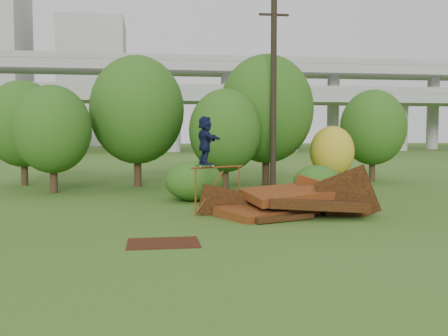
{
  "coord_description": "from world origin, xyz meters",
  "views": [
    {
      "loc": [
        -3.2,
        -14.5,
        2.77
      ],
      "look_at": [
        -0.8,
        2.0,
        1.6
      ],
      "focal_mm": 40.0,
      "sensor_mm": 36.0,
      "label": 1
    }
  ],
  "objects": [
    {
      "name": "building_right",
      "position": [
        -16.0,
        102.0,
        14.0
      ],
      "size": [
        14.0,
        14.0,
        28.0
      ],
      "primitive_type": "cube",
      "color": "#9E9E99",
      "rests_on": "ground"
    },
    {
      "name": "freeway_overpass",
      "position": [
        0.0,
        62.92,
        10.32
      ],
      "size": [
        160.0,
        15.0,
        13.7
      ],
      "color": "gray",
      "rests_on": "ground"
    },
    {
      "name": "ground",
      "position": [
        0.0,
        0.0,
        0.0
      ],
      "size": [
        240.0,
        240.0,
        0.0
      ],
      "primitive_type": "plane",
      "color": "#2D5116",
      "rests_on": "ground"
    },
    {
      "name": "tree_3",
      "position": [
        2.82,
        11.37,
        4.04
      ],
      "size": [
        4.98,
        4.98,
        6.91
      ],
      "color": "black",
      "rests_on": "ground"
    },
    {
      "name": "tree_0",
      "position": [
        -7.69,
        9.31,
        2.94
      ],
      "size": [
        3.53,
        3.53,
        4.98
      ],
      "color": "black",
      "rests_on": "ground"
    },
    {
      "name": "utility_pole",
      "position": [
        2.46,
        8.38,
        4.55
      ],
      "size": [
        1.4,
        0.28,
        8.95
      ],
      "color": "black",
      "rests_on": "ground"
    },
    {
      "name": "tree_2",
      "position": [
        0.27,
        9.03,
        2.88
      ],
      "size": [
        3.46,
        3.46,
        4.88
      ],
      "color": "black",
      "rests_on": "ground"
    },
    {
      "name": "skateboard",
      "position": [
        -1.41,
        2.17,
        1.69
      ],
      "size": [
        0.71,
        0.45,
        0.07
      ],
      "rotation": [
        0.0,
        0.0,
        0.42
      ],
      "color": "black",
      "rests_on": "grind_rail"
    },
    {
      "name": "grind_rail",
      "position": [
        -0.96,
        2.37,
        1.14
      ],
      "size": [
        1.9,
        0.89,
        1.64
      ],
      "color": "brown",
      "rests_on": "ground"
    },
    {
      "name": "tree_4",
      "position": [
        5.99,
        10.05,
        1.82
      ],
      "size": [
        2.27,
        2.27,
        3.14
      ],
      "color": "black",
      "rests_on": "ground"
    },
    {
      "name": "flat_plate",
      "position": [
        -2.93,
        -2.07,
        0.01
      ],
      "size": [
        1.8,
        1.28,
        0.03
      ],
      "primitive_type": "cube",
      "rotation": [
        0.0,
        0.0,
        0.0
      ],
      "color": "#39180C",
      "rests_on": "ground"
    },
    {
      "name": "scrap_pile",
      "position": [
        1.46,
        1.63,
        0.44
      ],
      "size": [
        6.03,
        3.19,
        2.18
      ],
      "color": "#3D170A",
      "rests_on": "ground"
    },
    {
      "name": "tree_1",
      "position": [
        -3.92,
        11.77,
        3.96
      ],
      "size": [
        4.86,
        4.86,
        6.76
      ],
      "color": "black",
      "rests_on": "ground"
    },
    {
      "name": "shrub_left",
      "position": [
        -1.49,
        5.72,
        0.82
      ],
      "size": [
        2.37,
        2.19,
        1.64
      ],
      "primitive_type": "ellipsoid",
      "color": "#285617",
      "rests_on": "ground"
    },
    {
      "name": "shrub_right",
      "position": [
        3.7,
        5.66,
        0.71
      ],
      "size": [
        2.01,
        1.84,
        1.42
      ],
      "primitive_type": "ellipsoid",
      "color": "#285617",
      "rests_on": "ground"
    },
    {
      "name": "tree_6",
      "position": [
        -9.87,
        13.03,
        3.25
      ],
      "size": [
        3.96,
        3.96,
        5.54
      ],
      "color": "black",
      "rests_on": "ground"
    },
    {
      "name": "skater",
      "position": [
        -1.41,
        2.17,
        2.52
      ],
      "size": [
        0.88,
        1.59,
        1.63
      ],
      "primitive_type": "imported",
      "rotation": [
        0.0,
        0.0,
        1.85
      ],
      "color": "#12183A",
      "rests_on": "skateboard"
    },
    {
      "name": "tree_5",
      "position": [
        9.3,
        12.45,
        3.09
      ],
      "size": [
        3.73,
        3.73,
        5.24
      ],
      "color": "black",
      "rests_on": "ground"
    }
  ]
}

